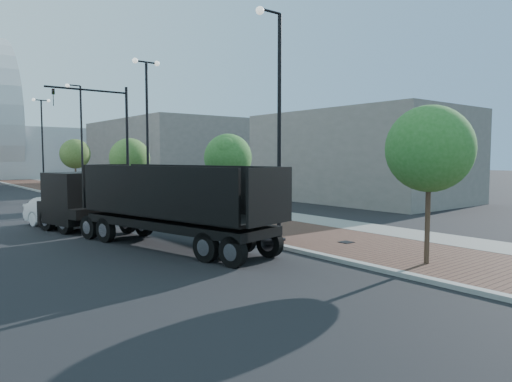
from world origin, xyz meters
TOP-DOWN VIEW (x-y plane):
  - sidewalk at (3.50, 40.00)m, footprint 7.00×140.00m
  - concrete_strip at (6.20, 40.00)m, footprint 2.40×140.00m
  - curb at (0.00, 40.00)m, footprint 0.30×140.00m
  - dump_truck at (-3.98, 15.30)m, footprint 5.16×13.49m
  - white_sedan at (-5.04, 19.93)m, footprint 2.75×4.91m
  - pedestrian at (6.03, 18.71)m, footprint 0.72×0.59m
  - streetlight_1 at (0.49, 10.00)m, footprint 1.44×0.56m
  - streetlight_2 at (0.60, 22.00)m, footprint 1.72×0.56m
  - streetlight_3 at (0.49, 34.00)m, footprint 1.44×0.56m
  - streetlight_4 at (0.60, 46.00)m, footprint 1.72×0.56m
  - traffic_mast at (-0.30, 25.00)m, footprint 5.09×0.20m
  - tree_0 at (1.65, 4.02)m, footprint 2.73×2.73m
  - tree_1 at (1.65, 15.02)m, footprint 2.44×2.39m
  - tree_2 at (1.65, 27.02)m, footprint 2.81×2.81m
  - tree_3 at (1.65, 39.02)m, footprint 2.67×2.67m
  - commercial_block_ne at (16.00, 50.00)m, footprint 12.00×22.00m
  - commercial_block_e at (18.00, 20.00)m, footprint 10.00×16.00m
  - utility_cover_1 at (2.40, 8.00)m, footprint 0.50×0.50m
  - utility_cover_2 at (2.40, 19.00)m, footprint 0.50×0.50m

SIDE VIEW (x-z plane):
  - sidewalk at x=3.50m, z-range 0.00..0.12m
  - concrete_strip at x=6.20m, z-range 0.00..0.13m
  - curb at x=0.00m, z-range 0.00..0.14m
  - utility_cover_1 at x=2.40m, z-range 0.12..0.14m
  - utility_cover_2 at x=2.40m, z-range 0.12..0.14m
  - white_sedan at x=-5.04m, z-range 0.00..1.53m
  - pedestrian at x=6.03m, z-range 0.00..1.70m
  - dump_truck at x=-3.98m, z-range -0.25..2.93m
  - tree_2 at x=1.65m, z-range 0.99..5.79m
  - tree_1 at x=1.65m, z-range 1.12..5.78m
  - commercial_block_e at x=18.00m, z-range 0.00..7.00m
  - tree_3 at x=1.65m, z-range 1.20..6.29m
  - tree_0 at x=1.65m, z-range 1.19..6.33m
  - commercial_block_ne at x=16.00m, z-range 0.00..8.00m
  - streetlight_1 at x=0.49m, z-range -0.26..8.95m
  - streetlight_3 at x=0.49m, z-range -0.26..8.95m
  - streetlight_2 at x=0.60m, z-range 0.18..9.46m
  - streetlight_4 at x=0.60m, z-range 0.18..9.46m
  - traffic_mast at x=-0.30m, z-range 0.98..8.98m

